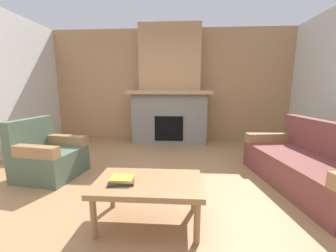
{
  "coord_description": "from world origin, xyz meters",
  "views": [
    {
      "loc": [
        0.28,
        -2.36,
        1.29
      ],
      "look_at": [
        0.06,
        0.99,
        0.67
      ],
      "focal_mm": 22.24,
      "sensor_mm": 36.0,
      "label": 1
    }
  ],
  "objects_px": {
    "couch": "(311,167)",
    "armchair": "(48,157)",
    "fireplace": "(170,93)",
    "coffee_table": "(149,186)"
  },
  "relations": [
    {
      "from": "fireplace",
      "to": "armchair",
      "type": "distance_m",
      "value": 2.89
    },
    {
      "from": "fireplace",
      "to": "couch",
      "type": "distance_m",
      "value": 3.17
    },
    {
      "from": "armchair",
      "to": "couch",
      "type": "bearing_deg",
      "value": -2.0
    },
    {
      "from": "couch",
      "to": "coffee_table",
      "type": "bearing_deg",
      "value": -156.58
    },
    {
      "from": "couch",
      "to": "coffee_table",
      "type": "height_order",
      "value": "couch"
    },
    {
      "from": "armchair",
      "to": "coffee_table",
      "type": "distance_m",
      "value": 1.91
    },
    {
      "from": "fireplace",
      "to": "armchair",
      "type": "bearing_deg",
      "value": -127.02
    },
    {
      "from": "couch",
      "to": "armchair",
      "type": "relative_size",
      "value": 2.21
    },
    {
      "from": "fireplace",
      "to": "armchair",
      "type": "relative_size",
      "value": 3.14
    },
    {
      "from": "couch",
      "to": "coffee_table",
      "type": "distance_m",
      "value": 2.16
    }
  ]
}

